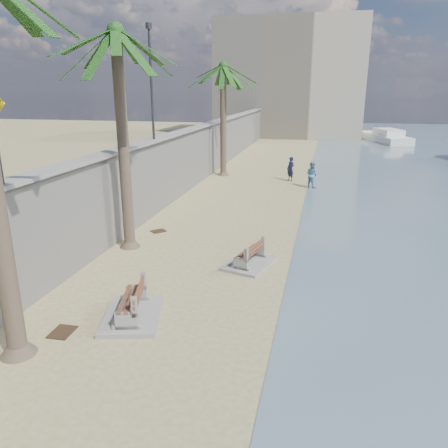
{
  "coord_description": "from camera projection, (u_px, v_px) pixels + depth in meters",
  "views": [
    {
      "loc": [
        2.93,
        -7.86,
        5.96
      ],
      "look_at": [
        -0.5,
        7.0,
        1.2
      ],
      "focal_mm": 35.0,
      "sensor_mm": 36.0,
      "label": 1
    }
  ],
  "objects": [
    {
      "name": "streetlight",
      "position": [
        151.0,
        72.0,
        19.99
      ],
      "size": [
        0.28,
        0.28,
        5.12
      ],
      "color": "#2D2D33",
      "rests_on": "wall_cap"
    },
    {
      "name": "end_building",
      "position": [
        291.0,
        80.0,
        56.42
      ],
      "size": [
        18.0,
        12.0,
        14.0
      ],
      "primitive_type": "cube",
      "color": "#B7AA93",
      "rests_on": "ground_plane"
    },
    {
      "name": "palm_mid",
      "position": [
        116.0,
        34.0,
        14.83
      ],
      "size": [
        5.0,
        5.0,
        8.72
      ],
      "color": "brown",
      "rests_on": "ground_plane"
    },
    {
      "name": "person_a",
      "position": [
        291.0,
        167.0,
        29.02
      ],
      "size": [
        0.8,
        0.79,
        1.85
      ],
      "primitive_type": "imported",
      "rotation": [
        0.0,
        0.0,
        -0.75
      ],
      "color": "#121833",
      "rests_on": "ground_plane"
    },
    {
      "name": "seawall",
      "position": [
        199.0,
        154.0,
        28.91
      ],
      "size": [
        0.45,
        70.0,
        3.5
      ],
      "primitive_type": "cube",
      "color": "gray",
      "rests_on": "ground_plane"
    },
    {
      "name": "bench_far",
      "position": [
        250.0,
        256.0,
        15.25
      ],
      "size": [
        1.81,
        2.24,
        0.81
      ],
      "color": "gray",
      "rests_on": "ground_plane"
    },
    {
      "name": "person_b",
      "position": [
        312.0,
        173.0,
        27.1
      ],
      "size": [
        1.09,
        1.05,
        1.79
      ],
      "primitive_type": "imported",
      "rotation": [
        0.0,
        0.0,
        2.5
      ],
      "color": "teal",
      "rests_on": "ground_plane"
    },
    {
      "name": "debris_d",
      "position": [
        128.0,
        301.0,
        12.75
      ],
      "size": [
        0.61,
        0.54,
        0.03
      ],
      "primitive_type": "cube",
      "rotation": [
        0.0,
        0.0,
        2.85
      ],
      "color": "#382616",
      "rests_on": "ground_plane"
    },
    {
      "name": "debris_b",
      "position": [
        62.0,
        332.0,
        11.12
      ],
      "size": [
        0.56,
        0.69,
        0.03
      ],
      "primitive_type": "cube",
      "rotation": [
        0.0,
        0.0,
        1.6
      ],
      "color": "#382616",
      "rests_on": "ground_plane"
    },
    {
      "name": "ground_plane",
      "position": [
        175.0,
        368.0,
        9.71
      ],
      "size": [
        140.0,
        140.0,
        0.0
      ],
      "primitive_type": "plane",
      "color": "tan"
    },
    {
      "name": "palm_back",
      "position": [
        223.0,
        67.0,
        29.06
      ],
      "size": [
        5.0,
        5.0,
        8.29
      ],
      "color": "brown",
      "rests_on": "ground_plane"
    },
    {
      "name": "bench_near",
      "position": [
        132.0,
        304.0,
        11.75
      ],
      "size": [
        1.98,
        2.47,
        0.91
      ],
      "color": "gray",
      "rests_on": "ground_plane"
    },
    {
      "name": "yacht_far",
      "position": [
        383.0,
        138.0,
        51.17
      ],
      "size": [
        5.58,
        10.08,
        1.5
      ],
      "primitive_type": null,
      "rotation": [
        0.0,
        0.0,
        1.88
      ],
      "color": "silver",
      "rests_on": "bay_water"
    },
    {
      "name": "debris_c",
      "position": [
        158.0,
        231.0,
        18.97
      ],
      "size": [
        0.75,
        0.76,
        0.03
      ],
      "primitive_type": "cube",
      "rotation": [
        0.0,
        0.0,
        3.97
      ],
      "color": "#382616",
      "rests_on": "ground_plane"
    },
    {
      "name": "wall_cap",
      "position": [
        199.0,
        127.0,
        28.37
      ],
      "size": [
        0.8,
        70.0,
        0.12
      ],
      "primitive_type": "cube",
      "color": "gray",
      "rests_on": "seawall"
    }
  ]
}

